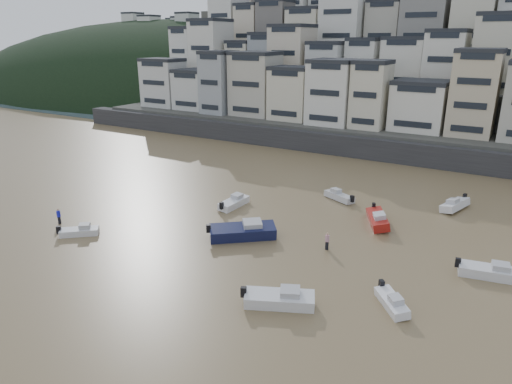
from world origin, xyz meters
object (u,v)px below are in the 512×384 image
Objects in this scene: boat_j at (79,230)px; person_blue at (59,216)px; boat_f at (234,201)px; boat_i at (455,204)px; boat_c at (243,230)px; boat_b at (392,301)px; boat_a at (280,297)px; boat_h at (339,195)px; boat_d at (490,270)px; person_pink at (327,241)px; boat_e at (378,218)px.

person_blue is at bearing 127.27° from boat_j.
boat_f is at bearing 46.44° from person_blue.
boat_c is at bearing -24.33° from boat_i.
boat_f reaches higher than boat_b.
boat_h is (-4.78, 24.86, -0.15)m from boat_a.
boat_b is 0.78× the size of boat_d.
boat_f is 2.94× the size of person_pink.
boat_i is at bearing 138.92° from boat_b.
boat_d reaches higher than boat_h.
boat_f is (-28.00, 3.09, -0.04)m from boat_d.
boat_a is 1.00× the size of boat_e.
boat_f is (-14.75, 16.06, -0.09)m from boat_a.
boat_e is 3.32× the size of person_blue.
boat_e is (-5.67, 15.24, 0.21)m from boat_b.
boat_e reaches higher than boat_h.
person_pink is at bearing -25.75° from boat_c.
boat_f is 17.58m from boat_j.
person_pink is (27.52, 9.04, 0.00)m from person_blue.
boat_i is 3.01× the size of person_pink.
boat_e is 34.64m from person_blue.
boat_e reaches higher than boat_i.
person_pink reaches higher than boat_j.
boat_b is 0.91× the size of boat_h.
boat_c is 1.34× the size of boat_d.
boat_e is 8.81m from person_pink.
boat_j is at bearing 168.15° from boat_c.
boat_b is 0.73× the size of boat_e.
boat_f is at bearing 89.20° from boat_c.
boat_h is at bearing -46.75° from boat_f.
boat_f is 26.16m from boat_i.
boat_b is at bearing 145.62° from boat_h.
boat_j is (-25.47, -18.46, -0.22)m from boat_e.
boat_d is 42.90m from person_blue.
boat_a is 18.54m from boat_d.
boat_f is (-5.82, 7.17, -0.29)m from boat_c.
boat_f is at bearing -44.67° from boat_i.
person_pink reaches higher than boat_b.
boat_a is at bearing -43.23° from boat_j.
boat_j is at bearing 152.90° from boat_a.
boat_a reaches higher than boat_j.
boat_d is at bearing 34.39° from boat_e.
person_blue is 1.00× the size of person_pink.
boat_a is at bearing -84.68° from boat_c.
person_blue is at bearing 160.06° from boat_c.
boat_b is at bearing 3.68° from person_blue.
boat_i is at bearing 118.40° from boat_e.
boat_h is 0.88× the size of boat_i.
person_pink reaches higher than boat_h.
boat_h is at bearing 35.56° from boat_c.
boat_i is (22.92, 12.60, 0.02)m from boat_f.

